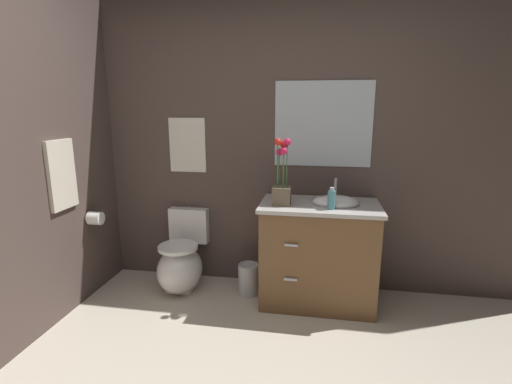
# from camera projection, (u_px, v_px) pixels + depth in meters

# --- Properties ---
(wall_back) EXTENTS (4.59, 0.05, 2.50)m
(wall_back) POSITION_uv_depth(u_px,v_px,m) (293.00, 147.00, 3.21)
(wall_back) COLOR #4C3D38
(wall_back) RESTS_ON ground_plane
(toilet) EXTENTS (0.38, 0.59, 0.69)m
(toilet) POSITION_uv_depth(u_px,v_px,m) (182.00, 263.00, 3.30)
(toilet) COLOR white
(toilet) RESTS_ON ground_plane
(vanity_cabinet) EXTENTS (0.94, 0.56, 1.02)m
(vanity_cabinet) POSITION_uv_depth(u_px,v_px,m) (318.00, 252.00, 3.04)
(vanity_cabinet) COLOR brown
(vanity_cabinet) RESTS_ON ground_plane
(flower_vase) EXTENTS (0.14, 0.14, 0.52)m
(flower_vase) POSITION_uv_depth(u_px,v_px,m) (282.00, 184.00, 2.89)
(flower_vase) COLOR brown
(flower_vase) RESTS_ON vanity_cabinet
(soap_bottle) EXTENTS (0.06, 0.06, 0.16)m
(soap_bottle) POSITION_uv_depth(u_px,v_px,m) (332.00, 199.00, 2.78)
(soap_bottle) COLOR teal
(soap_bottle) RESTS_ON vanity_cabinet
(trash_bin) EXTENTS (0.18, 0.18, 0.27)m
(trash_bin) POSITION_uv_depth(u_px,v_px,m) (249.00, 279.00, 3.23)
(trash_bin) COLOR #B7B7BC
(trash_bin) RESTS_ON ground_plane
(wall_poster) EXTENTS (0.33, 0.01, 0.48)m
(wall_poster) POSITION_uv_depth(u_px,v_px,m) (187.00, 145.00, 3.33)
(wall_poster) COLOR silver
(wall_mirror) EXTENTS (0.80, 0.01, 0.70)m
(wall_mirror) POSITION_uv_depth(u_px,v_px,m) (323.00, 124.00, 3.09)
(wall_mirror) COLOR #B2BCC6
(hanging_towel) EXTENTS (0.03, 0.28, 0.52)m
(hanging_towel) POSITION_uv_depth(u_px,v_px,m) (62.00, 175.00, 2.78)
(hanging_towel) COLOR beige
(toilet_paper_roll) EXTENTS (0.11, 0.11, 0.11)m
(toilet_paper_roll) POSITION_uv_depth(u_px,v_px,m) (95.00, 218.00, 3.13)
(toilet_paper_roll) COLOR white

